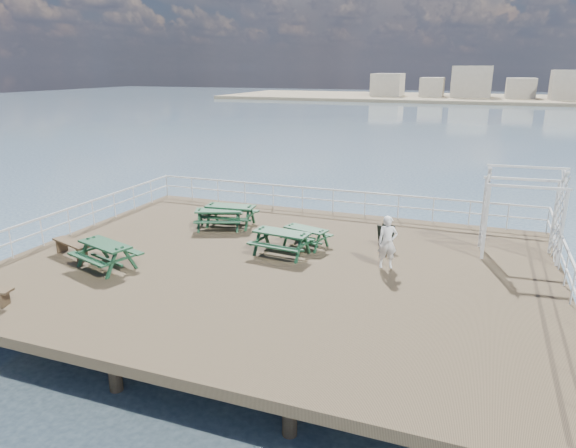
% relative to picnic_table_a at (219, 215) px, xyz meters
% --- Properties ---
extents(ground, '(18.00, 14.00, 0.30)m').
position_rel_picnic_table_a_xyz_m(ground, '(3.70, -2.82, -0.73)').
color(ground, brown).
rests_on(ground, ground).
extents(sea_backdrop, '(300.00, 300.00, 9.20)m').
position_rel_picnic_table_a_xyz_m(sea_backdrop, '(16.24, 131.25, -1.09)').
color(sea_backdrop, '#3D5267').
rests_on(sea_backdrop, ground).
extents(railing, '(17.77, 13.76, 1.10)m').
position_rel_picnic_table_a_xyz_m(railing, '(3.63, -0.25, 0.29)').
color(railing, silver).
rests_on(railing, ground).
extents(picnic_table_a, '(2.29, 2.08, 0.91)m').
position_rel_picnic_table_a_xyz_m(picnic_table_a, '(0.00, 0.00, 0.00)').
color(picnic_table_a, '#14381D').
rests_on(picnic_table_a, ground).
extents(picnic_table_b, '(2.18, 1.83, 0.98)m').
position_rel_picnic_table_a_xyz_m(picnic_table_b, '(0.25, 0.56, 0.04)').
color(picnic_table_b, '#14381D').
rests_on(picnic_table_b, ground).
extents(picnic_table_c, '(2.12, 1.78, 0.96)m').
position_rel_picnic_table_a_xyz_m(picnic_table_c, '(3.52, -1.93, 0.03)').
color(picnic_table_c, '#14381D').
rests_on(picnic_table_c, ground).
extents(picnic_table_d, '(2.37, 2.12, 0.96)m').
position_rel_picnic_table_a_xyz_m(picnic_table_d, '(-1.45, -5.15, 0.03)').
color(picnic_table_d, '#14381D').
rests_on(picnic_table_d, ground).
extents(picnic_table_e, '(1.90, 1.68, 0.79)m').
position_rel_picnic_table_a_xyz_m(picnic_table_e, '(4.03, -0.79, -0.08)').
color(picnic_table_e, '#14381D').
rests_on(picnic_table_e, ground).
extents(flat_bench_near, '(1.85, 0.98, 0.52)m').
position_rel_picnic_table_a_xyz_m(flat_bench_near, '(-3.34, -4.68, -0.19)').
color(flat_bench_near, brown).
rests_on(flat_bench_near, ground).
extents(trellis_arbor, '(2.67, 1.57, 3.20)m').
position_rel_picnic_table_a_xyz_m(trellis_arbor, '(11.30, 0.84, 0.84)').
color(trellis_arbor, silver).
rests_on(trellis_arbor, ground).
extents(sandwich_board, '(0.64, 0.57, 0.87)m').
position_rel_picnic_table_a_xyz_m(sandwich_board, '(6.83, 0.05, -0.16)').
color(sandwich_board, black).
rests_on(sandwich_board, ground).
extents(person, '(0.74, 0.61, 1.75)m').
position_rel_picnic_table_a_xyz_m(person, '(7.21, -1.85, 0.29)').
color(person, white).
rests_on(person, ground).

